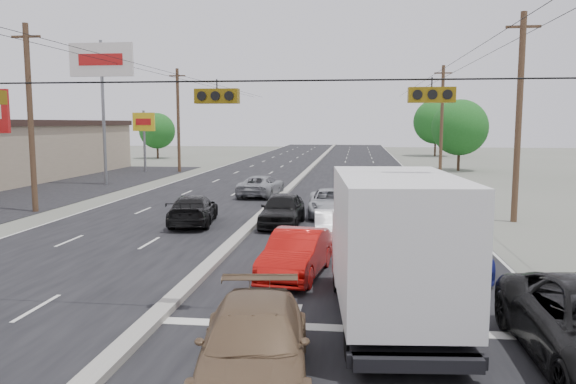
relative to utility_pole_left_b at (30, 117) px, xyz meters
name	(u,v)px	position (x,y,z in m)	size (l,w,h in m)	color
ground	(163,314)	(12.50, -15.00, -5.11)	(200.00, 200.00, 0.00)	#606356
road_surface	(294,185)	(12.50, 15.00, -5.11)	(20.00, 160.00, 0.02)	black
center_median	(294,184)	(12.50, 15.00, -5.01)	(0.50, 160.00, 0.20)	gray
parking_lot	(55,189)	(-4.50, 10.00, -5.11)	(10.00, 42.00, 0.02)	black
utility_pole_left_b	(30,117)	(0.00, 0.00, 0.00)	(1.60, 0.30, 10.00)	#422D1E
utility_pole_left_c	(178,120)	(0.00, 25.00, 0.00)	(1.60, 0.30, 10.00)	#422D1E
utility_pole_right_b	(519,117)	(25.00, 0.00, 0.00)	(1.60, 0.30, 10.00)	#422D1E
utility_pole_right_c	(442,119)	(25.00, 25.00, 0.00)	(1.60, 0.30, 10.00)	#422D1E
traffic_signals	(213,94)	(13.90, -15.00, 0.39)	(25.00, 0.30, 0.54)	black
pole_sign_billboard	(102,69)	(-2.00, 13.00, 3.76)	(5.00, 0.25, 11.00)	slate
pole_sign_far	(144,127)	(-3.50, 25.00, -0.70)	(2.20, 0.25, 6.00)	slate
tree_left_far	(157,131)	(-9.50, 45.00, -1.39)	(4.80, 4.80, 6.12)	#382619
tree_right_mid	(460,127)	(27.50, 30.00, -0.77)	(5.60, 5.60, 7.14)	#382619
tree_right_far	(436,122)	(28.50, 55.00, -0.15)	(6.40, 6.40, 8.16)	#382619
box_truck	(392,247)	(18.19, -14.98, -3.23)	(3.15, 7.41, 3.66)	black
tan_sedan	(254,346)	(15.50, -18.45, -4.38)	(2.03, 4.99, 1.45)	brown
red_sedan	(297,254)	(15.50, -11.12, -4.38)	(1.53, 4.40, 1.45)	#AE0E0A
queue_car_a	(282,210)	(13.90, -2.54, -4.33)	(1.83, 4.54, 1.55)	black
queue_car_b	(331,228)	(16.36, -6.06, -4.47)	(1.35, 3.88, 1.28)	silver
queue_car_c	(330,203)	(16.00, 0.61, -4.43)	(2.26, 4.91, 1.36)	#A5A8AD
queue_car_d	(455,250)	(20.58, -9.72, -4.41)	(1.94, 4.78, 1.39)	navy
oncoming_near	(193,210)	(9.64, -2.66, -4.41)	(1.96, 4.82, 1.40)	black
oncoming_far	(261,186)	(11.10, 7.86, -4.42)	(2.28, 4.94, 1.37)	gray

